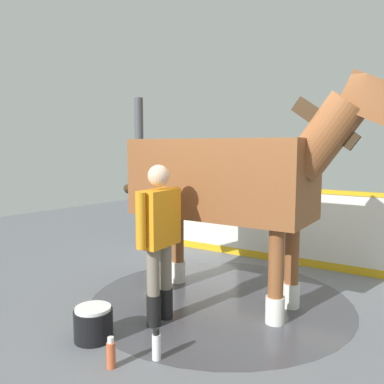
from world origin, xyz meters
name	(u,v)px	position (x,y,z in m)	size (l,w,h in m)	color
ground_plane	(247,303)	(0.00, 0.00, -0.01)	(16.00, 16.00, 0.02)	slate
wet_patch	(220,299)	(-0.31, -0.13, 0.00)	(3.11, 3.11, 0.00)	#4C4C54
barrier_wall	(278,227)	(-0.54, 1.77, 0.56)	(5.38, 0.75, 1.20)	silver
roof_post_far	(140,173)	(-3.00, 1.07, 1.35)	(0.16, 0.16, 2.70)	#4C4C51
horse	(230,181)	(-0.19, -0.12, 1.45)	(3.43, 1.15, 2.55)	brown
handler	(159,233)	(-0.44, -1.03, 0.96)	(0.29, 0.66, 1.66)	black
wash_bucket	(93,323)	(-0.66, -1.71, 0.16)	(0.37, 0.37, 0.32)	black
bottle_shampoo	(156,346)	(0.06, -1.59, 0.13)	(0.08, 0.08, 0.28)	white
bottle_spray	(111,354)	(-0.14, -1.92, 0.12)	(0.08, 0.08, 0.27)	#CC5933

